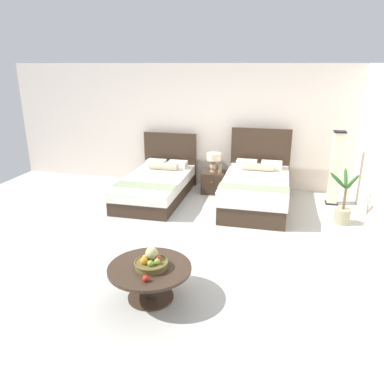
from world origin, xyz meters
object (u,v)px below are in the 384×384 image
Objects in this scene: bed_near_window at (157,185)px; potted_palm at (343,208)px; bed_near_corner at (256,189)px; loose_apple at (146,279)px; floor_lamp_corner at (335,168)px; table_lamp at (214,160)px; coffee_table at (150,274)px; nightstand at (213,182)px; vase at (220,168)px; fruit_bowl at (151,262)px.

bed_near_window is 2.38× the size of potted_palm.
loose_apple is (-0.91, -3.64, 0.11)m from bed_near_corner.
bed_near_corner is 1.46× the size of floor_lamp_corner.
coffee_table is (-0.03, -3.99, -0.40)m from table_lamp.
vase reaches higher than nightstand.
table_lamp is at bearing 89.56° from coffee_table.
bed_near_window is at bearing 179.67° from bed_near_corner.
table_lamp is 4.01m from coffee_table.
coffee_table is 0.17m from fruit_bowl.
loose_apple is 3.98m from potted_palm.
table_lamp is at bearing 155.11° from potted_palm.
bed_near_window is at bearing -149.31° from table_lamp.
bed_near_corner is (2.01, -0.01, 0.07)m from bed_near_window.
fruit_bowl is (-0.95, -3.34, 0.15)m from bed_near_corner.
potted_palm is at bearing -18.00° from bed_near_corner.
table_lamp is 0.41× the size of coffee_table.
table_lamp reaches higher than loose_apple.
bed_near_window is 3.52m from coffee_table.
bed_near_window reaches higher than coffee_table.
coffee_table is (1.04, -3.36, 0.04)m from bed_near_window.
floor_lamp_corner is at bearing -3.97° from table_lamp.
nightstand is 2.46m from floor_lamp_corner.
bed_near_window is 10.77× the size of vase.
floor_lamp_corner is at bearing 7.70° from bed_near_window.
fruit_bowl is 0.31m from loose_apple.
potted_palm is at bearing 52.29° from loose_apple.
nightstand is 2.71m from potted_palm.
coffee_table is 0.33m from loose_apple.
loose_apple is (0.06, -0.30, 0.14)m from coffee_table.
fruit_bowl is (1.06, -3.35, 0.21)m from bed_near_window.
loose_apple is 0.07× the size of potted_palm.
floor_lamp_corner is at bearing 57.76° from fruit_bowl.
bed_near_corner reaches higher than loose_apple.
floor_lamp_corner reaches higher than bed_near_corner.
vase reaches higher than loose_apple.
table_lamp is (1.07, 0.64, 0.44)m from bed_near_window.
potted_palm is (2.47, 2.85, -0.21)m from fruit_bowl.
bed_near_window is 3.53m from fruit_bowl.
loose_apple is at bearing -119.89° from floor_lamp_corner.
nightstand is 0.50× the size of coffee_table.
floor_lamp_corner is at bearing -3.49° from nightstand.
bed_near_window is 3.82m from loose_apple.
floor_lamp_corner is at bearing 18.18° from bed_near_corner.
potted_palm is (2.50, 2.85, -0.04)m from coffee_table.
bed_near_window reaches higher than fruit_bowl.
vase is at bearing 87.82° from fruit_bowl.
vase is at bearing 143.60° from bed_near_corner.
table_lamp is (-0.94, 0.65, 0.37)m from bed_near_corner.
potted_palm is (3.54, -0.51, 0.00)m from bed_near_window.
vase is at bearing 155.00° from potted_palm.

